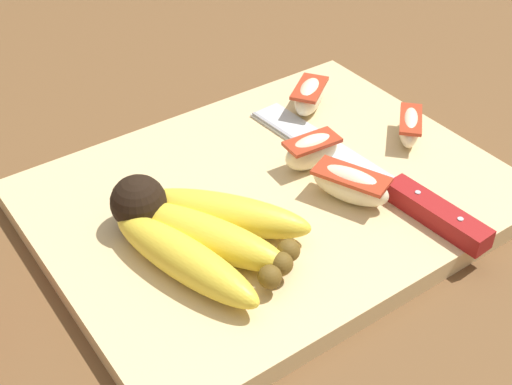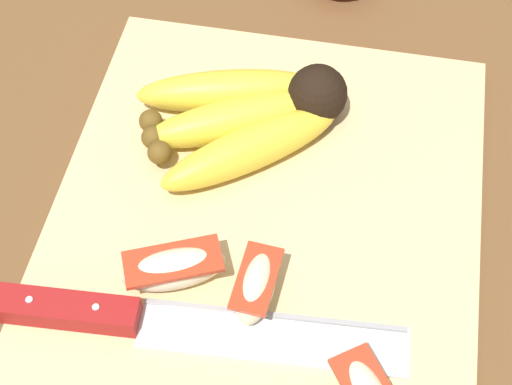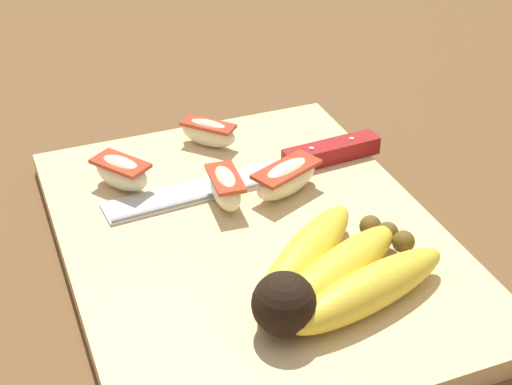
% 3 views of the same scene
% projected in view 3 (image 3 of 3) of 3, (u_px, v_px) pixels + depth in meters
% --- Properties ---
extents(ground_plane, '(6.00, 6.00, 0.00)m').
position_uv_depth(ground_plane, '(276.00, 251.00, 0.68)').
color(ground_plane, brown).
extents(cutting_board, '(0.41, 0.31, 0.02)m').
position_uv_depth(cutting_board, '(253.00, 243.00, 0.67)').
color(cutting_board, '#DBBC84').
rests_on(cutting_board, ground_plane).
extents(banana_bunch, '(0.15, 0.17, 0.05)m').
position_uv_depth(banana_bunch, '(330.00, 276.00, 0.59)').
color(banana_bunch, black).
rests_on(banana_bunch, cutting_board).
extents(chefs_knife, '(0.05, 0.28, 0.02)m').
position_uv_depth(chefs_knife, '(288.00, 165.00, 0.75)').
color(chefs_knife, silver).
rests_on(chefs_knife, cutting_board).
extents(apple_wedge_near, '(0.06, 0.06, 0.03)m').
position_uv_depth(apple_wedge_near, '(121.00, 172.00, 0.72)').
color(apple_wedge_near, beige).
rests_on(apple_wedge_near, cutting_board).
extents(apple_wedge_middle, '(0.05, 0.08, 0.03)m').
position_uv_depth(apple_wedge_middle, '(286.00, 178.00, 0.71)').
color(apple_wedge_middle, beige).
rests_on(apple_wedge_middle, cutting_board).
extents(apple_wedge_far, '(0.06, 0.06, 0.03)m').
position_uv_depth(apple_wedge_far, '(208.00, 132.00, 0.78)').
color(apple_wedge_far, beige).
rests_on(apple_wedge_far, cutting_board).
extents(apple_wedge_extra, '(0.06, 0.03, 0.03)m').
position_uv_depth(apple_wedge_extra, '(226.00, 188.00, 0.69)').
color(apple_wedge_extra, beige).
rests_on(apple_wedge_extra, cutting_board).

